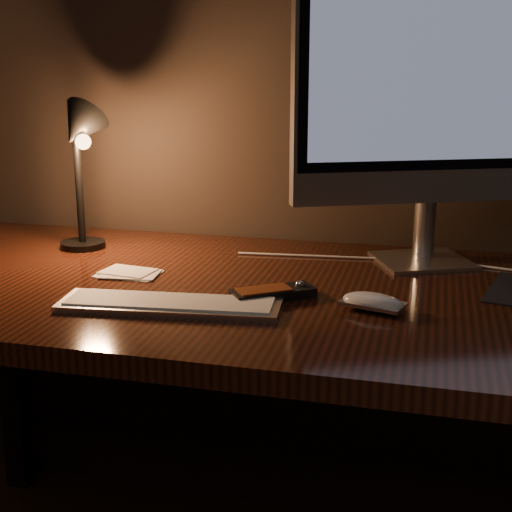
% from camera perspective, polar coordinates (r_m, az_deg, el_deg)
% --- Properties ---
extents(desk, '(1.60, 0.75, 0.75)m').
position_cam_1_polar(desk, '(1.48, -0.28, -6.26)').
color(desk, '#39180D').
rests_on(desk, ground).
extents(monitor, '(0.54, 0.27, 0.60)m').
position_cam_1_polar(monitor, '(1.50, 13.97, 12.69)').
color(monitor, silver).
rests_on(monitor, desk).
extents(keyboard, '(0.39, 0.15, 0.01)m').
position_cam_1_polar(keyboard, '(1.24, -6.92, -3.82)').
color(keyboard, silver).
rests_on(keyboard, desk).
extents(mouse, '(0.12, 0.08, 0.02)m').
position_cam_1_polar(mouse, '(1.24, 9.31, -3.83)').
color(mouse, white).
rests_on(mouse, desk).
extents(media_remote, '(0.16, 0.13, 0.03)m').
position_cam_1_polar(media_remote, '(1.28, 1.38, -2.98)').
color(media_remote, black).
rests_on(media_remote, desk).
extents(papers, '(0.13, 0.09, 0.01)m').
position_cam_1_polar(papers, '(1.45, -10.17, -1.35)').
color(papers, white).
rests_on(papers, desk).
extents(desk_lamp, '(0.16, 0.17, 0.34)m').
position_cam_1_polar(desk_lamp, '(1.61, -13.95, 8.32)').
color(desk_lamp, black).
rests_on(desk_lamp, desk).
extents(cable, '(0.60, 0.07, 0.01)m').
position_cam_1_polar(cable, '(1.54, 9.91, -0.37)').
color(cable, white).
rests_on(cable, desk).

